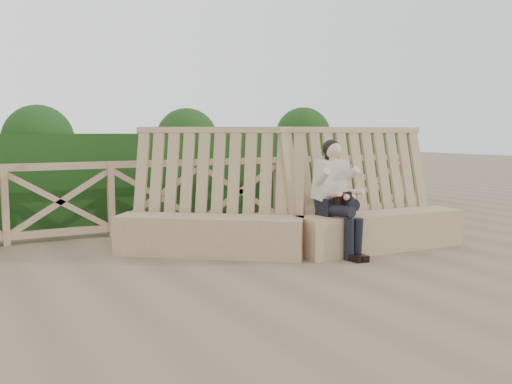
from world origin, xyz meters
TOP-DOWN VIEW (x-y plane):
  - ground at (0.00, 0.00)m, footprint 60.00×60.00m
  - bench at (1.06, 1.28)m, footprint 4.33×2.25m
  - woman at (1.39, 0.87)m, footprint 0.41×0.85m
  - guardrail at (0.00, 3.50)m, footprint 10.10×0.09m
  - hedge at (0.00, 4.70)m, footprint 12.00×1.20m

SIDE VIEW (x-z plane):
  - ground at x=0.00m, z-range 0.00..0.00m
  - bench at x=1.06m, z-range -0.40..1.22m
  - guardrail at x=0.00m, z-range 0.00..1.10m
  - hedge at x=0.00m, z-range 0.00..1.50m
  - woman at x=1.39m, z-range 0.06..1.50m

